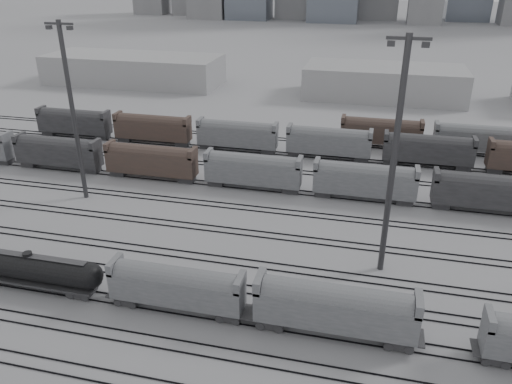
% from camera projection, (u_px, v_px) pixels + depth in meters
% --- Properties ---
extents(ground, '(900.00, 900.00, 0.00)m').
position_uv_depth(ground, '(264.00, 330.00, 48.33)').
color(ground, '#A7A7AB').
rests_on(ground, ground).
extents(tracks, '(220.00, 71.50, 0.16)m').
position_uv_depth(tracks, '(294.00, 240.00, 63.70)').
color(tracks, black).
rests_on(tracks, ground).
extents(tank_car_b, '(17.05, 2.84, 4.21)m').
position_uv_depth(tank_car_b, '(30.00, 268.00, 53.74)').
color(tank_car_b, '#252427').
rests_on(tank_car_b, ground).
extents(hopper_car_a, '(13.86, 2.75, 4.96)m').
position_uv_depth(hopper_car_a, '(177.00, 285.00, 49.88)').
color(hopper_car_a, '#252427').
rests_on(hopper_car_a, ground).
extents(hopper_car_b, '(15.21, 3.02, 5.44)m').
position_uv_depth(hopper_car_b, '(335.00, 306.00, 46.38)').
color(hopper_car_b, '#252427').
rests_on(hopper_car_b, ground).
extents(light_mast_b, '(4.09, 0.65, 25.58)m').
position_uv_depth(light_mast_b, '(72.00, 110.00, 69.69)').
color(light_mast_b, '#37373A').
rests_on(light_mast_b, ground).
extents(light_mast_c, '(4.23, 0.68, 26.42)m').
position_uv_depth(light_mast_c, '(394.00, 156.00, 52.06)').
color(light_mast_c, '#37373A').
rests_on(light_mast_c, ground).
extents(bg_string_near, '(151.00, 3.00, 5.60)m').
position_uv_depth(bg_string_near, '(365.00, 182.00, 73.61)').
color(bg_string_near, slate).
rests_on(bg_string_near, ground).
extents(bg_string_mid, '(151.00, 3.00, 5.60)m').
position_uv_depth(bg_string_mid, '(428.00, 151.00, 85.56)').
color(bg_string_mid, '#252427').
rests_on(bg_string_mid, ground).
extents(warehouse_left, '(50.00, 18.00, 8.00)m').
position_uv_depth(warehouse_left, '(134.00, 69.00, 143.08)').
color(warehouse_left, '#A2A2A5').
rests_on(warehouse_left, ground).
extents(warehouse_mid, '(40.00, 18.00, 8.00)m').
position_uv_depth(warehouse_mid, '(384.00, 82.00, 128.14)').
color(warehouse_mid, '#A2A2A5').
rests_on(warehouse_mid, ground).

